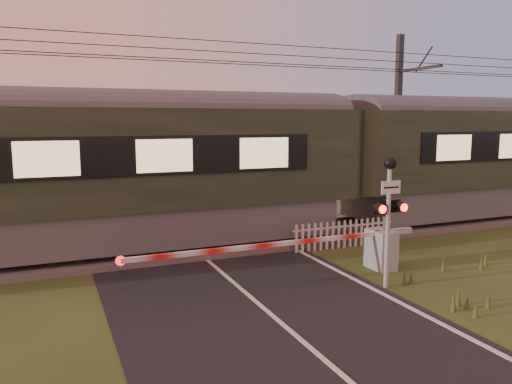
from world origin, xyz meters
name	(u,v)px	position (x,y,z in m)	size (l,w,h in m)	color
ground	(286,329)	(0.00, 0.00, 0.00)	(160.00, 160.00, 0.00)	#2C3A16
road	(293,333)	(0.02, -0.23, 0.01)	(6.00, 140.00, 0.03)	black
track_bed	(191,245)	(0.00, 6.50, 0.07)	(140.00, 3.40, 0.39)	#47423D
overhead_wires	(187,52)	(0.00, 6.50, 5.72)	(120.00, 0.62, 0.62)	black
train	(339,161)	(5.17, 6.50, 2.44)	(46.41, 3.20, 4.33)	slate
boom_gate	(367,248)	(3.47, 2.41, 0.58)	(7.55, 0.78, 1.04)	gray
crossing_signal	(389,198)	(3.12, 1.16, 2.07)	(0.77, 0.34, 3.01)	gray
picket_fence	(344,234)	(4.23, 4.60, 0.42)	(3.46, 0.07, 0.83)	silver
catenary_mast	(398,122)	(9.37, 8.73, 3.73)	(0.23, 2.46, 7.18)	#2D2D30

